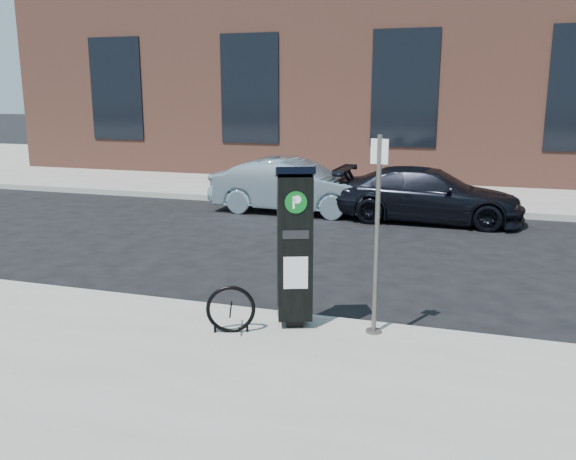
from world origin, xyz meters
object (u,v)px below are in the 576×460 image
at_px(sign_pole, 377,238).
at_px(car_silver, 293,186).
at_px(bike_rack, 231,310).
at_px(car_dark, 428,195).
at_px(parking_kiosk, 295,245).

height_order(sign_pole, car_silver, sign_pole).
height_order(bike_rack, car_dark, car_dark).
bearing_deg(car_silver, sign_pole, -155.44).
bearing_deg(sign_pole, bike_rack, -151.08).
bearing_deg(car_silver, bike_rack, -167.34).
distance_m(parking_kiosk, sign_pole, 0.97).
xyz_separation_m(parking_kiosk, sign_pole, (0.96, 0.05, 0.15)).
relative_size(sign_pole, car_dark, 0.55).
height_order(parking_kiosk, sign_pole, sign_pole).
xyz_separation_m(parking_kiosk, car_dark, (0.94, 7.41, -0.54)).
bearing_deg(bike_rack, car_dark, 58.05).
distance_m(sign_pole, bike_rack, 1.89).
distance_m(car_silver, car_dark, 3.26).
xyz_separation_m(bike_rack, car_dark, (1.58, 7.86, 0.18)).
relative_size(parking_kiosk, car_dark, 0.46).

